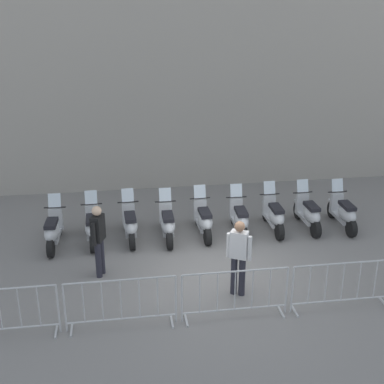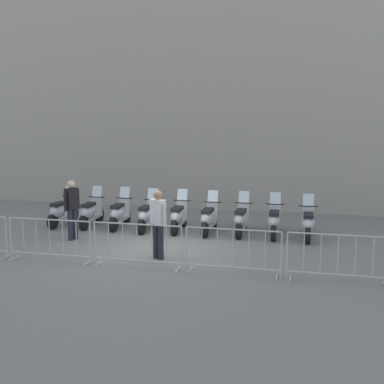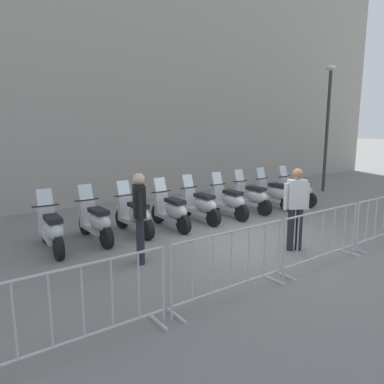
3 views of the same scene
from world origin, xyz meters
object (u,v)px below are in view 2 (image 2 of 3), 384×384
motorcycle_2 (119,214)px  motorcycle_7 (274,221)px  motorcycle_4 (178,217)px  motorcycle_6 (241,220)px  motorcycle_0 (62,212)px  barrier_segment_2 (137,246)px  officer_mid_plaza (72,206)px  barrier_segment_1 (50,241)px  officer_near_row_end (158,220)px  motorcycle_5 (209,219)px  barrier_segment_3 (233,252)px  motorcycle_3 (147,216)px  motorcycle_1 (91,213)px  motorcycle_8 (308,224)px  barrier_segment_4 (338,259)px

motorcycle_2 → motorcycle_7: 4.86m
motorcycle_4 → motorcycle_6: bearing=4.0°
motorcycle_0 → motorcycle_4: bearing=4.9°
motorcycle_6 → barrier_segment_2: 4.26m
motorcycle_6 → officer_mid_plaza: officer_mid_plaza is taller
motorcycle_2 → barrier_segment_1: size_ratio=0.80×
motorcycle_2 → officer_near_row_end: bearing=-49.8°
barrier_segment_1 → officer_mid_plaza: (-0.57, 2.05, 0.45)m
motorcycle_2 → motorcycle_5: (2.91, 0.11, 0.00)m
motorcycle_2 → barrier_segment_3: size_ratio=0.80×
motorcycle_5 → motorcycle_2: bearing=-177.9°
motorcycle_0 → barrier_segment_3: bearing=-27.3°
barrier_segment_3 → motorcycle_2: bearing=141.6°
barrier_segment_1 → motorcycle_3: bearing=74.5°
motorcycle_0 → motorcycle_4: size_ratio=1.00×
motorcycle_0 → barrier_segment_2: 5.37m
barrier_segment_2 → officer_mid_plaza: 3.44m
motorcycle_4 → barrier_segment_1: (-2.01, -3.91, 0.07)m
motorcycle_6 → motorcycle_1: bearing=-176.2°
motorcycle_4 → officer_near_row_end: (0.44, -2.92, 0.53)m
motorcycle_1 → motorcycle_3: (1.94, 0.03, 0.00)m
motorcycle_4 → barrier_segment_3: bearing=-55.5°
motorcycle_4 → motorcycle_8: bearing=2.5°
motorcycle_3 → motorcycle_8: size_ratio=1.00×
motorcycle_3 → barrier_segment_3: (3.46, -3.47, 0.07)m
motorcycle_3 → motorcycle_1: bearing=-179.1°
barrier_segment_2 → officer_mid_plaza: size_ratio=1.25×
motorcycle_2 → officer_mid_plaza: 1.94m
motorcycle_7 → officer_near_row_end: officer_near_row_end is taller
motorcycle_0 → motorcycle_3: bearing=3.4°
barrier_segment_3 → motorcycle_4: bearing=124.5°
motorcycle_7 → officer_mid_plaza: officer_mid_plaza is taller
motorcycle_0 → motorcycle_7: same height
motorcycle_4 → motorcycle_3: bearing=-170.9°
barrier_segment_1 → officer_near_row_end: size_ratio=1.25×
barrier_segment_3 → motorcycle_3: bearing=134.9°
barrier_segment_2 → motorcycle_3: bearing=108.5°
barrier_segment_1 → officer_near_row_end: bearing=22.0°
motorcycle_3 → motorcycle_6: size_ratio=1.00×
motorcycle_3 → barrier_segment_3: 4.90m
motorcycle_3 → motorcycle_5: bearing=4.5°
motorcycle_3 → motorcycle_2: bearing=177.3°
motorcycle_4 → barrier_segment_2: motorcycle_4 is taller
motorcycle_6 → barrier_segment_3: size_ratio=0.80×
barrier_segment_1 → barrier_segment_3: same height
motorcycle_4 → barrier_segment_4: motorcycle_4 is taller
motorcycle_2 → officer_near_row_end: (2.38, -2.82, 0.53)m
barrier_segment_2 → barrier_segment_1: bearing=-176.3°
officer_near_row_end → motorcycle_0: bearing=149.0°
barrier_segment_4 → barrier_segment_3: bearing=-176.3°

